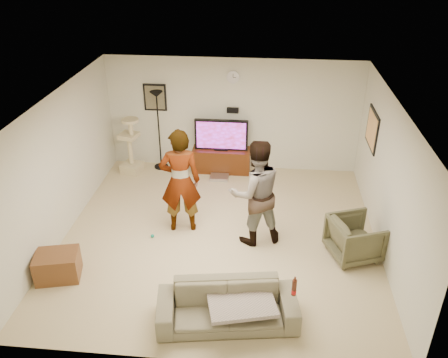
# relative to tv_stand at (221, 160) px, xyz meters

# --- Properties ---
(floor) EXTENTS (5.50, 5.50, 0.02)m
(floor) POSITION_rel_tv_stand_xyz_m (0.23, -2.50, -0.28)
(floor) COLOR tan
(floor) RESTS_ON ground
(ceiling) EXTENTS (5.50, 5.50, 0.02)m
(ceiling) POSITION_rel_tv_stand_xyz_m (0.23, -2.50, 2.24)
(ceiling) COLOR silver
(ceiling) RESTS_ON wall_back
(wall_back) EXTENTS (5.50, 0.04, 2.50)m
(wall_back) POSITION_rel_tv_stand_xyz_m (0.23, 0.25, 0.98)
(wall_back) COLOR beige
(wall_back) RESTS_ON floor
(wall_front) EXTENTS (5.50, 0.04, 2.50)m
(wall_front) POSITION_rel_tv_stand_xyz_m (0.23, -5.25, 0.98)
(wall_front) COLOR beige
(wall_front) RESTS_ON floor
(wall_left) EXTENTS (0.04, 5.50, 2.50)m
(wall_left) POSITION_rel_tv_stand_xyz_m (-2.52, -2.50, 0.98)
(wall_left) COLOR beige
(wall_left) RESTS_ON floor
(wall_right) EXTENTS (0.04, 5.50, 2.50)m
(wall_right) POSITION_rel_tv_stand_xyz_m (2.98, -2.50, 0.98)
(wall_right) COLOR beige
(wall_right) RESTS_ON floor
(wall_clock) EXTENTS (0.26, 0.04, 0.26)m
(wall_clock) POSITION_rel_tv_stand_xyz_m (0.23, 0.22, 1.83)
(wall_clock) COLOR white
(wall_clock) RESTS_ON wall_back
(wall_speaker) EXTENTS (0.25, 0.10, 0.10)m
(wall_speaker) POSITION_rel_tv_stand_xyz_m (0.23, 0.19, 1.11)
(wall_speaker) COLOR black
(wall_speaker) RESTS_ON wall_back
(picture_back) EXTENTS (0.42, 0.03, 0.52)m
(picture_back) POSITION_rel_tv_stand_xyz_m (-1.47, 0.23, 1.33)
(picture_back) COLOR brown
(picture_back) RESTS_ON wall_back
(picture_right) EXTENTS (0.03, 0.78, 0.62)m
(picture_right) POSITION_rel_tv_stand_xyz_m (2.96, -0.90, 1.23)
(picture_right) COLOR #F3A661
(picture_right) RESTS_ON wall_right
(tv_stand) EXTENTS (1.28, 0.45, 0.53)m
(tv_stand) POSITION_rel_tv_stand_xyz_m (0.00, 0.00, 0.00)
(tv_stand) COLOR #3F1C09
(tv_stand) RESTS_ON floor
(console_box) EXTENTS (0.40, 0.30, 0.07)m
(console_box) POSITION_rel_tv_stand_xyz_m (-0.01, -0.40, -0.23)
(console_box) COLOR silver
(console_box) RESTS_ON floor
(tv) EXTENTS (1.16, 0.08, 0.69)m
(tv) POSITION_rel_tv_stand_xyz_m (0.00, 0.00, 0.61)
(tv) COLOR black
(tv) RESTS_ON tv_stand
(tv_screen) EXTENTS (1.07, 0.01, 0.61)m
(tv_screen) POSITION_rel_tv_stand_xyz_m (0.00, -0.04, 0.61)
(tv_screen) COLOR purple
(tv_screen) RESTS_ON tv
(floor_lamp) EXTENTS (0.32, 0.32, 1.79)m
(floor_lamp) POSITION_rel_tv_stand_xyz_m (-1.39, 0.04, 0.63)
(floor_lamp) COLOR black
(floor_lamp) RESTS_ON floor
(cat_tree) EXTENTS (0.50, 0.50, 1.29)m
(cat_tree) POSITION_rel_tv_stand_xyz_m (-1.99, -0.25, 0.38)
(cat_tree) COLOR #C6B789
(cat_tree) RESTS_ON floor
(person_left) EXTENTS (0.78, 0.58, 1.95)m
(person_left) POSITION_rel_tv_stand_xyz_m (-0.48, -2.33, 0.71)
(person_left) COLOR #9B9B9B
(person_left) RESTS_ON floor
(person_right) EXTENTS (1.11, 0.99, 1.89)m
(person_right) POSITION_rel_tv_stand_xyz_m (0.84, -2.56, 0.68)
(person_right) COLOR navy
(person_right) RESTS_ON floor
(sofa) EXTENTS (2.01, 1.03, 0.56)m
(sofa) POSITION_rel_tv_stand_xyz_m (0.55, -4.53, 0.01)
(sofa) COLOR #6B644D
(sofa) RESTS_ON floor
(throw_blanket) EXTENTS (1.04, 0.90, 0.06)m
(throw_blanket) POSITION_rel_tv_stand_xyz_m (0.74, -4.53, 0.11)
(throw_blanket) COLOR #A9978C
(throw_blanket) RESTS_ON sofa
(beer_bottle) EXTENTS (0.06, 0.06, 0.25)m
(beer_bottle) POSITION_rel_tv_stand_xyz_m (1.44, -4.53, 0.42)
(beer_bottle) COLOR #492013
(beer_bottle) RESTS_ON sofa
(armchair) EXTENTS (0.99, 0.97, 0.71)m
(armchair) POSITION_rel_tv_stand_xyz_m (2.50, -2.86, 0.09)
(armchair) COLOR #4B4930
(armchair) RESTS_ON floor
(side_table) EXTENTS (0.75, 0.63, 0.44)m
(side_table) POSITION_rel_tv_stand_xyz_m (-2.17, -3.86, -0.05)
(side_table) COLOR #59341A
(side_table) RESTS_ON floor
(toy_ball) EXTENTS (0.06, 0.06, 0.06)m
(toy_ball) POSITION_rel_tv_stand_xyz_m (-0.96, -2.68, -0.23)
(toy_ball) COLOR #0F8469
(toy_ball) RESTS_ON floor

